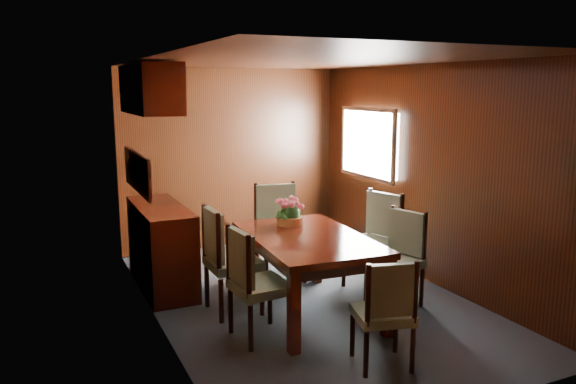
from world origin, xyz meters
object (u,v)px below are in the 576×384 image
flower_centerpiece (290,211)px  sideboard (161,246)px  dining_table (307,247)px  chair_head (386,308)px  chair_right_near (400,253)px  chair_left_near (253,278)px

flower_centerpiece → sideboard: bearing=144.1°
dining_table → chair_head: chair_head is taller
dining_table → chair_right_near: chair_right_near is taller
dining_table → chair_right_near: bearing=-8.3°
dining_table → flower_centerpiece: size_ratio=5.76×
chair_head → chair_right_near: bearing=64.3°
chair_right_near → chair_head: 1.38m
sideboard → chair_head: bearing=-65.6°
dining_table → chair_left_near: bearing=-151.1°
chair_right_near → chair_head: bearing=123.7°
chair_left_near → chair_head: (0.73, -0.92, -0.06)m
sideboard → chair_right_near: (2.04, -1.50, 0.08)m
chair_right_near → chair_head: (-0.89, -1.06, -0.04)m
chair_right_near → chair_head: size_ratio=1.08×
sideboard → chair_head: 2.80m
sideboard → chair_right_near: size_ratio=1.46×
sideboard → flower_centerpiece: size_ratio=4.79×
chair_head → dining_table: bearing=106.3°
chair_head → flower_centerpiece: 1.77m
chair_left_near → flower_centerpiece: 1.14m
dining_table → chair_head: size_ratio=1.89×
sideboard → flower_centerpiece: 1.49m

